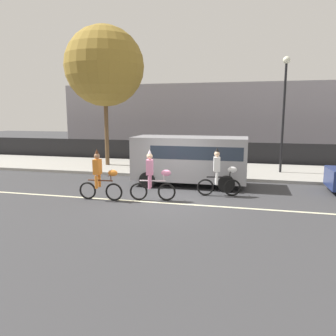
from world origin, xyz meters
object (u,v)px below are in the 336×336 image
Objects in this scene: parade_cyclist_orange at (101,178)px; street_lamp_post at (284,98)px; parade_cyclist_zebra at (219,175)px; pedestrian_onlooker at (146,151)px; parade_cyclist_pink at (153,178)px; parked_van_grey at (192,157)px.

parade_cyclist_orange is 10.31m from street_lamp_post.
parade_cyclist_zebra reaches higher than pedestrian_onlooker.
parade_cyclist_orange is at bearing -158.20° from parade_cyclist_zebra.
parked_van_grey is (0.94, 2.95, 0.44)m from parade_cyclist_pink.
street_lamp_post is 3.62× the size of pedestrian_onlooker.
parade_cyclist_zebra is at bearing -50.17° from parked_van_grey.
parade_cyclist_zebra is (2.33, 1.29, 0.00)m from parade_cyclist_pink.
pedestrian_onlooker is at bearing 130.45° from parked_van_grey.
parked_van_grey is at bearing -139.46° from street_lamp_post.
pedestrian_onlooker is at bearing 109.66° from parade_cyclist_pink.
parade_cyclist_pink is 8.82m from street_lamp_post.
parade_cyclist_orange is 1.00× the size of parade_cyclist_zebra.
parade_cyclist_orange is 1.19× the size of pedestrian_onlooker.
parade_cyclist_orange and parade_cyclist_pink have the same top height.
parked_van_grey is 3.09× the size of pedestrian_onlooker.
pedestrian_onlooker is at bearing 94.57° from parade_cyclist_orange.
parked_van_grey is at bearing 72.27° from parade_cyclist_pink.
parked_van_grey reaches higher than parade_cyclist_pink.
pedestrian_onlooker is (-2.50, 6.99, 0.17)m from parade_cyclist_pink.
parade_cyclist_pink is at bearing -128.04° from street_lamp_post.
parade_cyclist_pink is 7.43m from pedestrian_onlooker.
parked_van_grey is at bearing 49.66° from parade_cyclist_orange.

